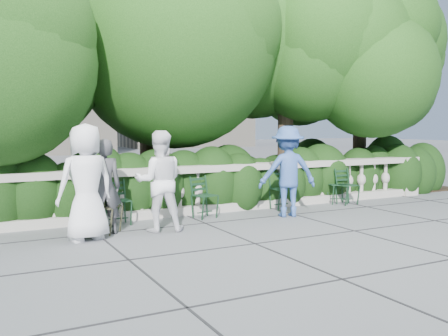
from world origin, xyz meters
name	(u,v)px	position (x,y,z in m)	size (l,w,h in m)	color
ground	(250,229)	(0.00, 0.00, 0.00)	(90.00, 90.00, 0.00)	#585960
balustrade	(206,190)	(0.00, 1.80, 0.49)	(12.00, 0.44, 1.00)	#9E998E
shrub_hedge	(184,205)	(0.00, 3.00, 0.00)	(15.00, 2.60, 1.70)	black
tree_canopy	(207,33)	(0.69, 3.19, 3.96)	(15.04, 6.52, 6.78)	#3F3023
chair_b	(121,226)	(-1.96, 1.25, 0.00)	(0.44, 0.48, 0.84)	black
chair_c	(209,219)	(-0.24, 1.15, 0.00)	(0.44, 0.48, 0.84)	black
chair_d	(340,205)	(3.18, 1.33, 0.00)	(0.44, 0.48, 0.84)	black
chair_e	(351,205)	(3.35, 1.14, 0.00)	(0.44, 0.48, 0.84)	black
chair_f	(285,210)	(1.62, 1.28, 0.00)	(0.44, 0.48, 0.84)	black
chair_weathered	(115,234)	(-2.23, 0.71, 0.00)	(0.44, 0.48, 0.84)	black
person_businessman	(86,182)	(-2.74, 0.45, 0.93)	(0.91, 0.59, 1.85)	white
person_woman_grey	(104,187)	(-2.38, 0.76, 0.80)	(0.58, 0.38, 1.60)	#3D3D41
person_casual_man	(159,181)	(-1.48, 0.57, 0.87)	(0.84, 0.66, 1.73)	white
person_older_blue	(288,171)	(1.28, 0.71, 0.90)	(1.17, 0.67, 1.81)	#33549A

